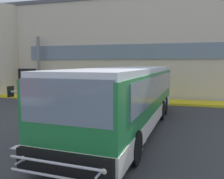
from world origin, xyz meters
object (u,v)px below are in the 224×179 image
entry_support_column (39,66)px  safety_bollard_yellow (153,99)px  passenger_near_column (46,85)px  bus_main_foreground (128,99)px  passenger_by_doorway (56,85)px  passenger_at_curb_edge (67,86)px

entry_support_column → safety_bollard_yellow: (10.05, -1.80, -2.21)m
passenger_near_column → bus_main_foreground: bearing=-41.9°
passenger_near_column → safety_bollard_yellow: passenger_near_column is taller
entry_support_column → passenger_by_doorway: 2.74m
entry_support_column → passenger_at_curb_edge: 3.70m
entry_support_column → passenger_near_column: 1.79m
entry_support_column → safety_bollard_yellow: entry_support_column is taller
entry_support_column → passenger_at_curb_edge: bearing=-19.4°
passenger_by_doorway → passenger_at_curb_edge: size_ratio=1.00×
passenger_near_column → passenger_by_doorway: 1.43m
safety_bollard_yellow → bus_main_foreground: bearing=-94.8°
safety_bollard_yellow → passenger_by_doorway: bearing=173.4°
bus_main_foreground → passenger_near_column: bus_main_foreground is taller
bus_main_foreground → passenger_by_doorway: (-7.45, 7.20, -0.22)m
passenger_by_doorway → safety_bollard_yellow: passenger_by_doorway is taller
safety_bollard_yellow → passenger_near_column: bearing=170.5°
passenger_near_column → passenger_at_curb_edge: 2.51m
bus_main_foreground → safety_bollard_yellow: bus_main_foreground is taller
passenger_by_doorway → bus_main_foreground: bearing=-44.0°
safety_bollard_yellow → entry_support_column: bearing=169.8°
entry_support_column → passenger_at_curb_edge: entry_support_column is taller
passenger_near_column → safety_bollard_yellow: size_ratio=1.86×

